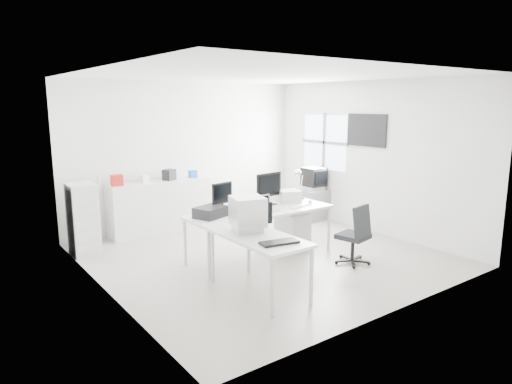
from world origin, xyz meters
TOP-DOWN VIEW (x-y plane):
  - floor at (0.00, 0.00)m, footprint 5.00×5.00m
  - ceiling at (0.00, 0.00)m, footprint 5.00×5.00m
  - back_wall at (0.00, 2.50)m, footprint 5.00×0.02m
  - left_wall at (-2.50, 0.00)m, footprint 0.02×5.00m
  - right_wall at (2.50, 0.00)m, footprint 0.02×5.00m
  - window at (2.48, 1.20)m, footprint 0.02×1.20m
  - wall_picture at (2.47, 0.10)m, footprint 0.04×0.90m
  - main_desk at (-0.07, -0.02)m, footprint 2.40×0.80m
  - side_desk at (-0.92, -1.12)m, footprint 0.70×1.40m
  - drawer_pedestal at (0.63, 0.03)m, footprint 0.40×0.50m
  - inkjet_printer at (-0.92, 0.08)m, footprint 0.52×0.46m
  - lcd_monitor_small at (-0.62, 0.23)m, footprint 0.40×0.27m
  - lcd_monitor_large at (0.28, 0.23)m, footprint 0.53×0.25m
  - laptop at (-0.02, -0.12)m, footprint 0.40×0.41m
  - white_keyboard at (0.58, -0.17)m, footprint 0.43×0.24m
  - white_mouse at (0.88, -0.12)m, footprint 0.07×0.07m
  - laser_printer at (0.68, 0.20)m, footprint 0.42×0.39m
  - desk_lamp at (1.03, 0.28)m, footprint 0.21×0.21m
  - crt_monitor at (-0.92, -0.87)m, footprint 0.54×0.54m
  - black_keyboard at (-0.92, -1.52)m, footprint 0.49×0.27m
  - office_chair at (0.87, -1.09)m, footprint 0.65×0.65m
  - tv_cabinet at (2.22, 1.21)m, footprint 0.58×0.48m
  - crt_tv at (2.22, 1.21)m, footprint 0.50×0.48m
  - sideboard at (-0.73, 2.24)m, footprint 1.94×0.48m
  - clutter_box_a at (-1.53, 2.24)m, footprint 0.21×0.19m
  - clutter_box_b at (-1.03, 2.24)m, footprint 0.18×0.16m
  - clutter_box_c at (-0.53, 2.24)m, footprint 0.26×0.25m
  - clutter_box_d at (-0.03, 2.24)m, footprint 0.15×0.13m
  - clutter_bottle at (-1.83, 2.28)m, footprint 0.07×0.07m
  - filing_cabinet at (-2.28, 1.75)m, footprint 0.40×0.48m

SIDE VIEW (x-z plane):
  - floor at x=0.00m, z-range -0.01..0.01m
  - drawer_pedestal at x=0.63m, z-range 0.00..0.60m
  - tv_cabinet at x=2.22m, z-range 0.00..0.63m
  - main_desk at x=-0.07m, z-range 0.00..0.75m
  - side_desk at x=-0.92m, z-range 0.00..0.75m
  - office_chair at x=0.87m, z-range 0.00..0.94m
  - sideboard at x=-0.73m, z-range 0.00..0.97m
  - filing_cabinet at x=-2.28m, z-range 0.00..1.15m
  - white_keyboard at x=0.58m, z-range 0.75..0.77m
  - black_keyboard at x=-0.92m, z-range 0.75..0.78m
  - white_mouse at x=0.88m, z-range 0.75..0.82m
  - inkjet_printer at x=-0.92m, z-range 0.75..0.90m
  - laser_printer at x=0.68m, z-range 0.75..0.95m
  - crt_tv at x=2.22m, z-range 0.63..1.08m
  - laptop at x=-0.02m, z-range 0.75..1.00m
  - lcd_monitor_small at x=-0.62m, z-range 0.75..1.22m
  - crt_monitor at x=-0.92m, z-range 0.75..1.25m
  - desk_lamp at x=1.03m, z-range 0.75..1.26m
  - lcd_monitor_large at x=0.28m, z-range 0.75..1.28m
  - clutter_box_d at x=-0.03m, z-range 0.97..1.11m
  - clutter_box_b at x=-1.03m, z-range 0.97..1.11m
  - clutter_box_a at x=-1.53m, z-range 0.97..1.16m
  - clutter_box_c at x=-0.53m, z-range 0.97..1.17m
  - clutter_bottle at x=-1.83m, z-range 0.97..1.19m
  - back_wall at x=0.00m, z-range 0.00..2.80m
  - left_wall at x=-2.50m, z-range 0.00..2.80m
  - right_wall at x=2.50m, z-range 0.00..2.80m
  - window at x=2.48m, z-range 1.05..2.15m
  - wall_picture at x=2.47m, z-range 1.60..2.20m
  - ceiling at x=0.00m, z-range 2.79..2.80m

